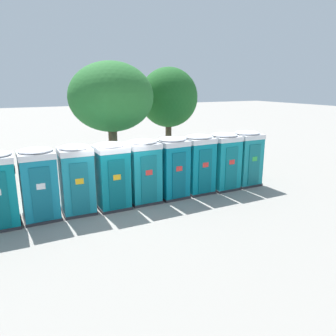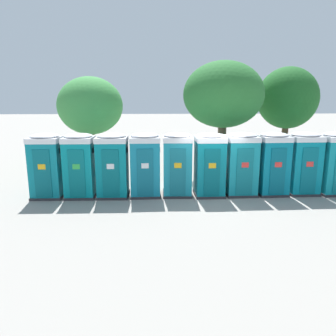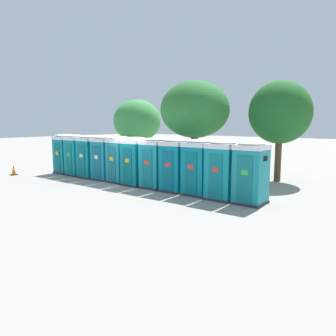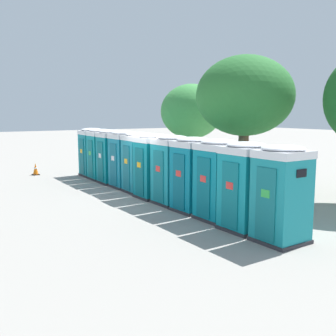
# 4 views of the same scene
# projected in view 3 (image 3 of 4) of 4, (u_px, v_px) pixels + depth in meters

# --- Properties ---
(ground_plane) EXTENTS (120.00, 120.00, 0.00)m
(ground_plane) POSITION_uv_depth(u_px,v_px,m) (137.00, 185.00, 17.39)
(ground_plane) COLOR gray
(portapotty_0) EXTENTS (1.21, 1.21, 2.54)m
(portapotty_0) POSITION_uv_depth(u_px,v_px,m) (65.00, 154.00, 21.18)
(portapotty_0) COLOR #2D2D33
(portapotty_0) RESTS_ON ground
(portapotty_1) EXTENTS (1.17, 1.21, 2.54)m
(portapotty_1) POSITION_uv_depth(u_px,v_px,m) (77.00, 155.00, 20.35)
(portapotty_1) COLOR #2D2D33
(portapotty_1) RESTS_ON ground
(portapotty_2) EXTENTS (1.25, 1.22, 2.54)m
(portapotty_2) POSITION_uv_depth(u_px,v_px,m) (89.00, 156.00, 19.54)
(portapotty_2) COLOR #2D2D33
(portapotty_2) RESTS_ON ground
(portapotty_3) EXTENTS (1.23, 1.22, 2.54)m
(portapotty_3) POSITION_uv_depth(u_px,v_px,m) (104.00, 158.00, 18.78)
(portapotty_3) COLOR #2D2D33
(portapotty_3) RESTS_ON ground
(portapotty_4) EXTENTS (1.20, 1.23, 2.54)m
(portapotty_4) POSITION_uv_depth(u_px,v_px,m) (120.00, 159.00, 17.98)
(portapotty_4) COLOR #2D2D33
(portapotty_4) RESTS_ON ground
(portapotty_5) EXTENTS (1.18, 1.21, 2.54)m
(portapotty_5) POSITION_uv_depth(u_px,v_px,m) (135.00, 161.00, 17.10)
(portapotty_5) COLOR #2D2D33
(portapotty_5) RESTS_ON ground
(portapotty_6) EXTENTS (1.25, 1.22, 2.54)m
(portapotty_6) POSITION_uv_depth(u_px,v_px,m) (155.00, 163.00, 16.35)
(portapotty_6) COLOR #2D2D33
(portapotty_6) RESTS_ON ground
(portapotty_7) EXTENTS (1.22, 1.25, 2.54)m
(portapotty_7) POSITION_uv_depth(u_px,v_px,m) (175.00, 165.00, 15.55)
(portapotty_7) COLOR #2D2D33
(portapotty_7) RESTS_ON ground
(portapotty_8) EXTENTS (1.21, 1.21, 2.54)m
(portapotty_8) POSITION_uv_depth(u_px,v_px,m) (198.00, 167.00, 14.78)
(portapotty_8) COLOR #2D2D33
(portapotty_8) RESTS_ON ground
(portapotty_9) EXTENTS (1.23, 1.22, 2.54)m
(portapotty_9) POSITION_uv_depth(u_px,v_px,m) (222.00, 170.00, 13.91)
(portapotty_9) COLOR #2D2D33
(portapotty_9) RESTS_ON ground
(portapotty_10) EXTENTS (1.22, 1.22, 2.54)m
(portapotty_10) POSITION_uv_depth(u_px,v_px,m) (251.00, 173.00, 13.13)
(portapotty_10) COLOR #2D2D33
(portapotty_10) RESTS_ON ground
(street_tree_0) EXTENTS (3.38, 3.38, 5.56)m
(street_tree_0) POSITION_uv_depth(u_px,v_px,m) (280.00, 113.00, 17.93)
(street_tree_0) COLOR #4C3826
(street_tree_0) RESTS_ON ground
(street_tree_1) EXTENTS (3.62, 3.62, 5.01)m
(street_tree_1) POSITION_uv_depth(u_px,v_px,m) (137.00, 121.00, 25.07)
(street_tree_1) COLOR brown
(street_tree_1) RESTS_ON ground
(street_tree_2) EXTENTS (3.97, 3.97, 5.64)m
(street_tree_2) POSITION_uv_depth(u_px,v_px,m) (195.00, 110.00, 18.78)
(street_tree_2) COLOR brown
(street_tree_2) RESTS_ON ground
(traffic_cone) EXTENTS (0.36, 0.36, 0.64)m
(traffic_cone) POSITION_uv_depth(u_px,v_px,m) (14.00, 170.00, 20.56)
(traffic_cone) COLOR black
(traffic_cone) RESTS_ON ground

